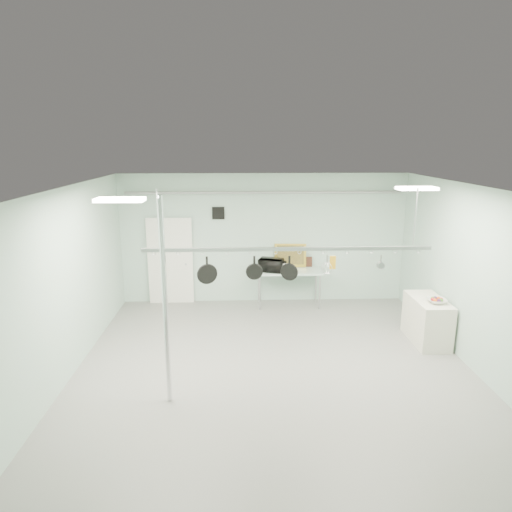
{
  "coord_description": "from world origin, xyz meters",
  "views": [
    {
      "loc": [
        -0.59,
        -7.01,
        3.91
      ],
      "look_at": [
        -0.3,
        1.0,
        1.91
      ],
      "focal_mm": 32.0,
      "sensor_mm": 36.0,
      "label": 1
    }
  ],
  "objects_px": {
    "pot_rack": "(288,247)",
    "skillet_right": "(289,267)",
    "skillet_mid": "(254,267)",
    "prep_table": "(289,273)",
    "side_cabinet": "(427,320)",
    "coffee_canister": "(283,267)",
    "fruit_bowl": "(437,301)",
    "microwave": "(271,265)",
    "chrome_pole": "(165,303)",
    "skillet_left": "(207,270)"
  },
  "relations": [
    {
      "from": "pot_rack",
      "to": "skillet_right",
      "type": "relative_size",
      "value": 11.92
    },
    {
      "from": "skillet_mid",
      "to": "prep_table",
      "type": "bearing_deg",
      "value": 74.32
    },
    {
      "from": "side_cabinet",
      "to": "coffee_canister",
      "type": "bearing_deg",
      "value": 141.28
    },
    {
      "from": "pot_rack",
      "to": "coffee_canister",
      "type": "distance_m",
      "value": 3.5
    },
    {
      "from": "fruit_bowl",
      "to": "skillet_mid",
      "type": "height_order",
      "value": "skillet_mid"
    },
    {
      "from": "coffee_canister",
      "to": "side_cabinet",
      "type": "bearing_deg",
      "value": -38.72
    },
    {
      "from": "microwave",
      "to": "chrome_pole",
      "type": "bearing_deg",
      "value": 84.49
    },
    {
      "from": "coffee_canister",
      "to": "skillet_left",
      "type": "height_order",
      "value": "skillet_left"
    },
    {
      "from": "skillet_left",
      "to": "skillet_right",
      "type": "xyz_separation_m",
      "value": [
        1.37,
        0.0,
        0.03
      ]
    },
    {
      "from": "side_cabinet",
      "to": "skillet_mid",
      "type": "height_order",
      "value": "skillet_mid"
    },
    {
      "from": "chrome_pole",
      "to": "coffee_canister",
      "type": "height_order",
      "value": "chrome_pole"
    },
    {
      "from": "microwave",
      "to": "pot_rack",
      "type": "bearing_deg",
      "value": 109.53
    },
    {
      "from": "coffee_canister",
      "to": "skillet_mid",
      "type": "xyz_separation_m",
      "value": [
        -0.8,
        -3.26,
        0.89
      ]
    },
    {
      "from": "chrome_pole",
      "to": "microwave",
      "type": "xyz_separation_m",
      "value": [
        1.86,
        4.11,
        -0.54
      ]
    },
    {
      "from": "prep_table",
      "to": "skillet_mid",
      "type": "distance_m",
      "value": 3.59
    },
    {
      "from": "prep_table",
      "to": "fruit_bowl",
      "type": "distance_m",
      "value": 3.56
    },
    {
      "from": "microwave",
      "to": "skillet_mid",
      "type": "bearing_deg",
      "value": 99.79
    },
    {
      "from": "microwave",
      "to": "skillet_right",
      "type": "relative_size",
      "value": 1.38
    },
    {
      "from": "pot_rack",
      "to": "coffee_canister",
      "type": "xyz_separation_m",
      "value": [
        0.25,
        3.26,
        -1.23
      ]
    },
    {
      "from": "prep_table",
      "to": "pot_rack",
      "type": "relative_size",
      "value": 0.33
    },
    {
      "from": "microwave",
      "to": "skillet_left",
      "type": "bearing_deg",
      "value": 86.87
    },
    {
      "from": "coffee_canister",
      "to": "skillet_right",
      "type": "bearing_deg",
      "value": -93.8
    },
    {
      "from": "prep_table",
      "to": "side_cabinet",
      "type": "distance_m",
      "value": 3.39
    },
    {
      "from": "coffee_canister",
      "to": "fruit_bowl",
      "type": "bearing_deg",
      "value": -41.0
    },
    {
      "from": "chrome_pole",
      "to": "skillet_right",
      "type": "distance_m",
      "value": 2.15
    },
    {
      "from": "side_cabinet",
      "to": "skillet_right",
      "type": "xyz_separation_m",
      "value": [
        -2.92,
        -1.1,
        1.43
      ]
    },
    {
      "from": "coffee_canister",
      "to": "skillet_mid",
      "type": "distance_m",
      "value": 3.48
    },
    {
      "from": "side_cabinet",
      "to": "skillet_mid",
      "type": "bearing_deg",
      "value": -162.55
    },
    {
      "from": "pot_rack",
      "to": "skillet_right",
      "type": "height_order",
      "value": "pot_rack"
    },
    {
      "from": "chrome_pole",
      "to": "pot_rack",
      "type": "distance_m",
      "value": 2.19
    },
    {
      "from": "pot_rack",
      "to": "skillet_mid",
      "type": "xyz_separation_m",
      "value": [
        -0.55,
        0.0,
        -0.34
      ]
    },
    {
      "from": "chrome_pole",
      "to": "side_cabinet",
      "type": "relative_size",
      "value": 2.67
    },
    {
      "from": "microwave",
      "to": "coffee_canister",
      "type": "xyz_separation_m",
      "value": [
        0.29,
        0.05,
        -0.06
      ]
    },
    {
      "from": "side_cabinet",
      "to": "pot_rack",
      "type": "distance_m",
      "value": 3.62
    },
    {
      "from": "chrome_pole",
      "to": "skillet_right",
      "type": "relative_size",
      "value": 7.94
    },
    {
      "from": "pot_rack",
      "to": "skillet_right",
      "type": "xyz_separation_m",
      "value": [
        0.03,
        0.0,
        -0.35
      ]
    },
    {
      "from": "prep_table",
      "to": "skillet_left",
      "type": "distance_m",
      "value": 3.87
    },
    {
      "from": "prep_table",
      "to": "skillet_mid",
      "type": "bearing_deg",
      "value": -106.07
    },
    {
      "from": "skillet_left",
      "to": "skillet_mid",
      "type": "height_order",
      "value": "same"
    },
    {
      "from": "coffee_canister",
      "to": "skillet_left",
      "type": "bearing_deg",
      "value": -115.92
    },
    {
      "from": "chrome_pole",
      "to": "skillet_mid",
      "type": "height_order",
      "value": "chrome_pole"
    },
    {
      "from": "skillet_mid",
      "to": "skillet_right",
      "type": "bearing_deg",
      "value": 0.38
    },
    {
      "from": "skillet_mid",
      "to": "skillet_left",
      "type": "bearing_deg",
      "value": -179.62
    },
    {
      "from": "prep_table",
      "to": "coffee_canister",
      "type": "distance_m",
      "value": 0.23
    },
    {
      "from": "microwave",
      "to": "fruit_bowl",
      "type": "xyz_separation_m",
      "value": [
        3.04,
        -2.34,
        -0.12
      ]
    },
    {
      "from": "coffee_canister",
      "to": "skillet_right",
      "type": "height_order",
      "value": "skillet_right"
    },
    {
      "from": "pot_rack",
      "to": "skillet_left",
      "type": "xyz_separation_m",
      "value": [
        -1.33,
        0.0,
        -0.38
      ]
    },
    {
      "from": "prep_table",
      "to": "skillet_right",
      "type": "relative_size",
      "value": 3.97
    },
    {
      "from": "prep_table",
      "to": "pot_rack",
      "type": "xyz_separation_m",
      "value": [
        -0.4,
        -3.3,
        1.4
      ]
    },
    {
      "from": "side_cabinet",
      "to": "skillet_right",
      "type": "distance_m",
      "value": 3.43
    }
  ]
}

